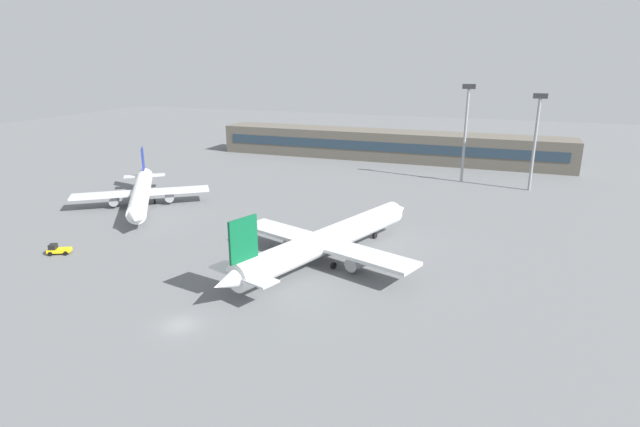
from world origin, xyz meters
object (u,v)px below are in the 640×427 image
object	(u,v)px
airplane_mid	(141,193)
floodlight_tower_east	(466,126)
floodlight_tower_west	(536,135)
baggage_tug_yellow	(58,250)
airplane_near	(329,239)

from	to	relation	value
airplane_mid	floodlight_tower_east	world-z (taller)	floodlight_tower_east
floodlight_tower_west	baggage_tug_yellow	bearing A→B (deg)	-135.80
airplane_near	baggage_tug_yellow	bearing A→B (deg)	-163.07
airplane_near	airplane_mid	size ratio (longest dim) A/B	1.26
airplane_near	baggage_tug_yellow	world-z (taller)	airplane_near
baggage_tug_yellow	floodlight_tower_west	bearing A→B (deg)	44.20
airplane_mid	baggage_tug_yellow	size ratio (longest dim) A/B	9.10
floodlight_tower_east	floodlight_tower_west	bearing A→B (deg)	-11.94
baggage_tug_yellow	floodlight_tower_west	world-z (taller)	floodlight_tower_west
airplane_mid	baggage_tug_yellow	bearing A→B (deg)	-79.37
floodlight_tower_west	airplane_near	bearing A→B (deg)	-117.94
airplane_near	floodlight_tower_east	size ratio (longest dim) A/B	1.79
baggage_tug_yellow	floodlight_tower_east	bearing A→B (deg)	52.62
floodlight_tower_west	floodlight_tower_east	bearing A→B (deg)	168.06
airplane_mid	floodlight_tower_west	distance (m)	91.83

